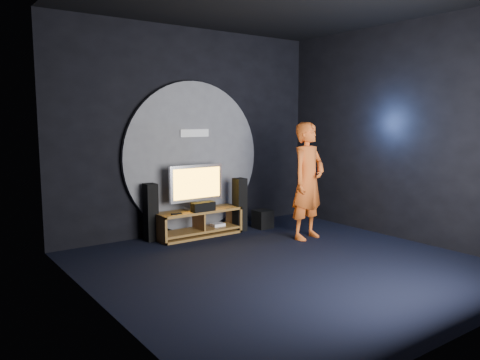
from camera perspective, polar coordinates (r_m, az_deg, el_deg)
name	(u,v)px	position (r m, az deg, el deg)	size (l,w,h in m)	color
floor	(286,265)	(6.45, 5.59, -10.29)	(5.00, 5.00, 0.00)	black
back_wall	(191,131)	(8.18, -5.97, 5.94)	(5.00, 0.04, 3.50)	black
front_wall	(478,143)	(4.59, 27.05, 4.02)	(5.00, 0.04, 3.50)	black
left_wall	(98,140)	(4.86, -16.92, 4.65)	(0.04, 5.00, 3.50)	black
right_wall	(404,132)	(8.02, 19.34, 5.53)	(0.04, 5.00, 3.50)	black
wall_disc_panel	(193,157)	(8.16, -5.73, 2.78)	(2.60, 0.11, 2.60)	#515156
media_console	(199,225)	(7.93, -5.00, -5.45)	(1.48, 0.45, 0.45)	brown
tv	(196,185)	(7.86, -5.34, -0.62)	(0.99, 0.22, 0.75)	#AEAEB5
center_speaker	(203,207)	(7.73, -4.52, -3.27)	(0.40, 0.15, 0.15)	black
remote	(177,214)	(7.53, -7.74, -4.10)	(0.18, 0.05, 0.02)	black
tower_speaker_left	(151,212)	(7.68, -10.83, -3.89)	(0.19, 0.21, 0.93)	black
tower_speaker_right	(240,205)	(8.21, -0.04, -3.03)	(0.19, 0.21, 0.93)	black
subwoofer	(263,219)	(8.50, 2.78, -4.77)	(0.30, 0.30, 0.33)	black
player	(308,181)	(7.71, 8.29, -0.12)	(0.70, 0.46, 1.91)	#CC531B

